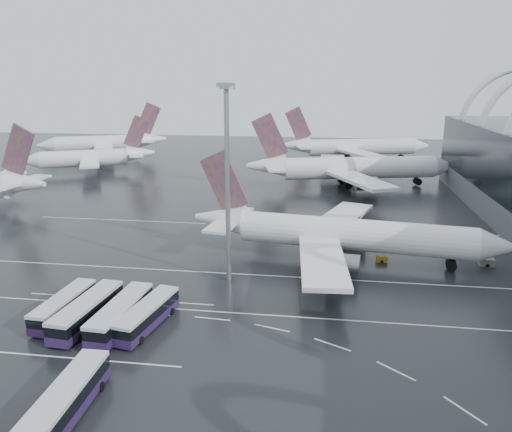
# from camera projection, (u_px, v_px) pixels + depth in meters

# --- Properties ---
(ground) EXTENTS (420.00, 420.00, 0.00)m
(ground) POSITION_uv_depth(u_px,v_px,m) (283.00, 309.00, 69.79)
(ground) COLOR black
(ground) RESTS_ON ground
(lane_marking_near) EXTENTS (120.00, 0.25, 0.01)m
(lane_marking_near) POSITION_uv_depth(u_px,v_px,m) (282.00, 316.00, 67.88)
(lane_marking_near) COLOR white
(lane_marking_near) RESTS_ON ground
(lane_marking_mid) EXTENTS (120.00, 0.25, 0.01)m
(lane_marking_mid) POSITION_uv_depth(u_px,v_px,m) (290.00, 277.00, 81.23)
(lane_marking_mid) COLOR white
(lane_marking_mid) RESTS_ON ground
(lane_marking_far) EXTENTS (120.00, 0.25, 0.01)m
(lane_marking_far) POSITION_uv_depth(u_px,v_px,m) (300.00, 227.00, 107.93)
(lane_marking_far) COLOR white
(lane_marking_far) RESTS_ON ground
(bus_bay_line_south) EXTENTS (28.00, 0.25, 0.01)m
(bus_bay_line_south) POSITION_uv_depth(u_px,v_px,m) (65.00, 357.00, 57.82)
(bus_bay_line_south) COLOR white
(bus_bay_line_south) RESTS_ON ground
(bus_bay_line_north) EXTENTS (28.00, 0.25, 0.01)m
(bus_bay_line_north) POSITION_uv_depth(u_px,v_px,m) (120.00, 299.00, 73.08)
(bus_bay_line_north) COLOR white
(bus_bay_line_north) RESTS_ON ground
(airliner_main) EXTENTS (55.75, 48.49, 18.88)m
(airliner_main) POSITION_uv_depth(u_px,v_px,m) (338.00, 234.00, 87.70)
(airliner_main) COLOR white
(airliner_main) RESTS_ON ground
(airliner_gate_b) EXTENTS (62.35, 55.21, 21.84)m
(airliner_gate_b) POSITION_uv_depth(u_px,v_px,m) (349.00, 169.00, 146.65)
(airliner_gate_b) COLOR white
(airliner_gate_b) RESTS_ON ground
(airliner_gate_c) EXTENTS (58.24, 52.95, 21.04)m
(airliner_gate_c) POSITION_uv_depth(u_px,v_px,m) (353.00, 148.00, 192.17)
(airliner_gate_c) COLOR white
(airliner_gate_c) RESTS_ON ground
(jet_remote_mid) EXTENTS (41.76, 34.12, 19.10)m
(jet_remote_mid) POSITION_uv_depth(u_px,v_px,m) (92.00, 158.00, 169.49)
(jet_remote_mid) COLOR white
(jet_remote_mid) RESTS_ON ground
(jet_remote_far) EXTENTS (48.03, 39.21, 21.85)m
(jet_remote_far) POSITION_uv_depth(u_px,v_px,m) (106.00, 144.00, 201.04)
(jet_remote_far) COLOR white
(jet_remote_far) RESTS_ON ground
(bus_row_near_a) EXTENTS (3.50, 12.61, 3.07)m
(bus_row_near_a) POSITION_uv_depth(u_px,v_px,m) (64.00, 306.00, 67.14)
(bus_row_near_a) COLOR #2B1441
(bus_row_near_a) RESTS_ON ground
(bus_row_near_b) EXTENTS (4.35, 14.08, 3.41)m
(bus_row_near_b) POSITION_uv_depth(u_px,v_px,m) (87.00, 311.00, 65.18)
(bus_row_near_b) COLOR #2B1441
(bus_row_near_b) RESTS_ON ground
(bus_row_near_c) EXTENTS (3.94, 13.97, 3.40)m
(bus_row_near_c) POSITION_uv_depth(u_px,v_px,m) (121.00, 314.00, 64.42)
(bus_row_near_c) COLOR #2B1441
(bus_row_near_c) RESTS_ON ground
(bus_row_near_d) EXTENTS (4.91, 13.08, 3.15)m
(bus_row_near_d) POSITION_uv_depth(u_px,v_px,m) (147.00, 315.00, 64.49)
(bus_row_near_d) COLOR #2B1441
(bus_row_near_d) RESTS_ON ground
(bus_row_far_c) EXTENTS (3.38, 13.38, 3.28)m
(bus_row_far_c) POSITION_uv_depth(u_px,v_px,m) (67.00, 400.00, 47.30)
(bus_row_far_c) COLOR #2B1441
(bus_row_far_c) RESTS_ON ground
(floodlight_mast) EXTENTS (2.35, 2.35, 30.63)m
(floodlight_mast) POSITION_uv_depth(u_px,v_px,m) (227.00, 161.00, 74.85)
(floodlight_mast) COLOR gray
(floodlight_mast) RESTS_ON ground
(gse_cart_belly_a) EXTENTS (1.91, 1.13, 1.04)m
(gse_cart_belly_a) POSITION_uv_depth(u_px,v_px,m) (382.00, 259.00, 87.77)
(gse_cart_belly_a) COLOR #AD8317
(gse_cart_belly_a) RESTS_ON ground
(gse_cart_belly_b) EXTENTS (2.50, 1.48, 1.36)m
(gse_cart_belly_b) POSITION_uv_depth(u_px,v_px,m) (417.00, 243.00, 95.86)
(gse_cart_belly_b) COLOR slate
(gse_cart_belly_b) RESTS_ON ground
(gse_cart_belly_d) EXTENTS (2.43, 1.43, 1.32)m
(gse_cart_belly_d) POSITION_uv_depth(u_px,v_px,m) (487.00, 262.00, 85.82)
(gse_cart_belly_d) COLOR slate
(gse_cart_belly_d) RESTS_ON ground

